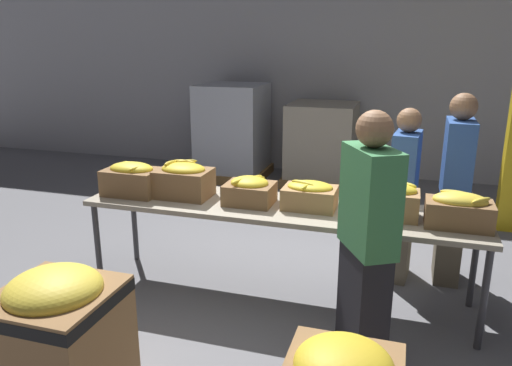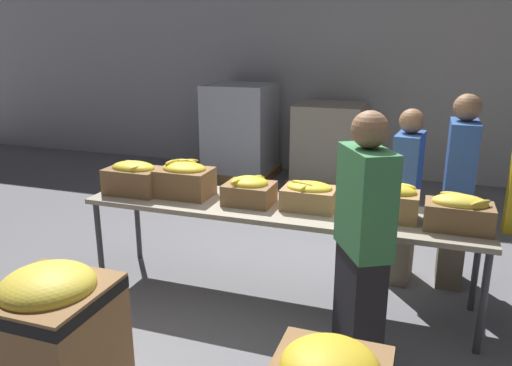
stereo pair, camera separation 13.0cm
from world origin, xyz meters
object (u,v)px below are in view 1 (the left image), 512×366
Objects in this scene: banana_box_4 at (387,200)px; pallet_stack_0 at (322,144)px; banana_box_2 at (250,190)px; volunteer_0 at (403,197)px; volunteer_1 at (454,191)px; volunteer_2 at (367,244)px; banana_box_5 at (459,210)px; donation_bin_0 at (60,340)px; pallet_stack_1 at (233,132)px; banana_box_1 at (184,180)px; banana_box_0 at (132,178)px; sorting_table at (280,212)px; banana_box_3 at (310,195)px.

pallet_stack_0 is (-1.09, 3.51, -0.35)m from banana_box_4.
volunteer_0 is at bearing 29.90° from banana_box_2.
volunteer_0 is at bearing -77.89° from volunteer_1.
volunteer_2 is (-0.19, -1.32, 0.08)m from volunteer_0.
banana_box_5 reaches higher than donation_bin_0.
volunteer_0 is 3.76m from pallet_stack_1.
volunteer_2 is (1.57, -0.65, -0.11)m from banana_box_1.
volunteer_1 is (2.62, 0.82, -0.11)m from banana_box_0.
sorting_table is at bearing 19.16° from volunteer_2.
banana_box_0 is 0.28× the size of volunteer_1.
pallet_stack_0 is (-0.27, 3.50, -0.17)m from sorting_table.
banana_box_5 is at bearing -1.74° from banana_box_1.
volunteer_1 is at bearing -59.58° from pallet_stack_0.
volunteer_0 is 1.72× the size of donation_bin_0.
sorting_table is 0.29m from banana_box_3.
banana_box_4 is 0.52× the size of donation_bin_0.
pallet_stack_0 reaches higher than banana_box_4.
volunteer_2 reaches higher than banana_box_0.
banana_box_0 is at bearing -105.75° from pallet_stack_0.
volunteer_1 is 1.53m from volunteer_2.
volunteer_0 is 1.30× the size of pallet_stack_0.
banana_box_0 is at bearing -179.98° from banana_box_5.
banana_box_5 is 0.30× the size of volunteer_0.
pallet_stack_1 is at bearing 0.75° from volunteer_2.
donation_bin_0 is at bearing -74.18° from banana_box_0.
volunteer_1 is 3.19m from pallet_stack_0.
banana_box_0 reaches higher than banana_box_2.
banana_box_1 is at bearing -70.82° from volunteer_1.
volunteer_0 is 0.43m from volunteer_1.
banana_box_3 reaches higher than donation_bin_0.
banana_box_5 is at bearing -66.09° from pallet_stack_0.
volunteer_1 is at bearing -52.73° from volunteer_2.
banana_box_0 is at bearing 105.82° from donation_bin_0.
banana_box_4 is 3.69m from pallet_stack_0.
banana_box_4 is 1.02× the size of banana_box_5.
pallet_stack_0 is 1.37m from pallet_stack_1.
banana_box_4 is 4.22m from pallet_stack_1.
banana_box_0 is 2.75m from volunteer_1.
banana_box_3 is (1.06, 0.02, -0.04)m from banana_box_1.
banana_box_1 is 1.70m from volunteer_2.
banana_box_4 reaches higher than banana_box_5.
banana_box_0 is (-1.27, -0.07, 0.19)m from sorting_table.
banana_box_3 is (1.51, 0.09, -0.03)m from banana_box_0.
banana_box_0 reaches higher than banana_box_3.
banana_box_1 is 3.57m from pallet_stack_0.
banana_box_2 is 1.07m from banana_box_4.
banana_box_2 is 0.33× the size of pallet_stack_0.
banana_box_3 is at bearing 7.40° from volunteer_2.
pallet_stack_1 is at bearing 103.13° from banana_box_1.
volunteer_1 is (2.17, 0.76, -0.12)m from banana_box_1.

